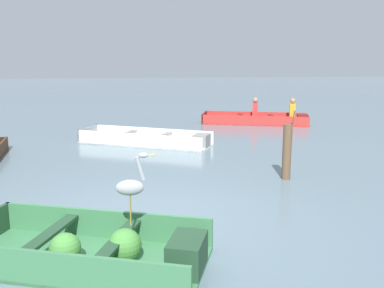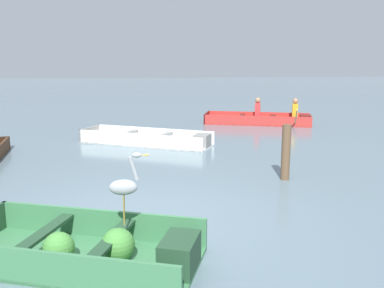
% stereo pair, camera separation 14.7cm
% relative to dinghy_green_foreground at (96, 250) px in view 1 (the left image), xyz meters
% --- Properties ---
extents(ground_plane, '(80.00, 80.00, 0.00)m').
position_rel_dinghy_green_foreground_xyz_m(ground_plane, '(0.55, 1.35, -0.16)').
color(ground_plane, slate).
extents(dinghy_green_foreground, '(3.05, 2.10, 0.42)m').
position_rel_dinghy_green_foreground_xyz_m(dinghy_green_foreground, '(0.00, 0.00, 0.00)').
color(dinghy_green_foreground, '#387047').
rests_on(dinghy_green_foreground, ground).
extents(skiff_white_near_moored, '(3.60, 2.43, 0.36)m').
position_rel_dinghy_green_foreground_xyz_m(skiff_white_near_moored, '(0.76, 6.61, -0.04)').
color(skiff_white_near_moored, white).
rests_on(skiff_white_near_moored, ground).
extents(rowboat_red_with_crew, '(3.76, 2.51, 0.91)m').
position_rel_dinghy_green_foreground_xyz_m(rowboat_red_with_crew, '(4.68, 9.70, 0.02)').
color(rowboat_red_with_crew, '#AD2D28').
rests_on(rowboat_red_with_crew, ground).
extents(heron_on_dinghy, '(0.45, 0.14, 0.84)m').
position_rel_dinghy_green_foreground_xyz_m(heron_on_dinghy, '(0.41, 0.08, 0.73)').
color(heron_on_dinghy, olive).
rests_on(heron_on_dinghy, dinghy_green_foreground).
extents(mooring_post, '(0.17, 0.17, 1.06)m').
position_rel_dinghy_green_foreground_xyz_m(mooring_post, '(3.27, 3.03, 0.37)').
color(mooring_post, brown).
rests_on(mooring_post, ground).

